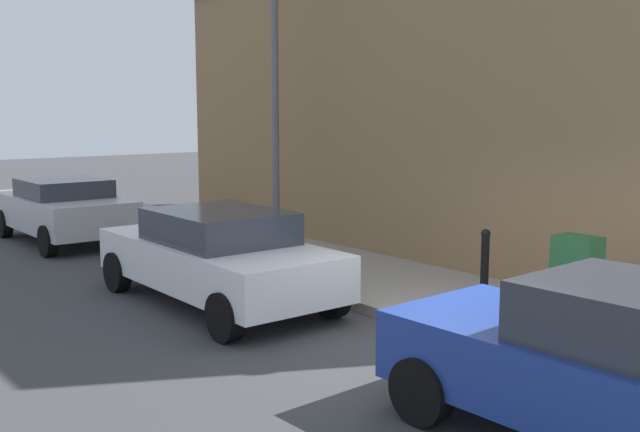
{
  "coord_description": "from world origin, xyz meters",
  "views": [
    {
      "loc": [
        -6.46,
        -5.53,
        2.88
      ],
      "look_at": [
        0.93,
        3.42,
        1.2
      ],
      "focal_mm": 40.88,
      "sensor_mm": 36.0,
      "label": 1
    }
  ],
  "objects_px": {
    "car_white": "(217,255)",
    "bollard_near_cabinet": "(485,262)",
    "lamppost": "(275,89)",
    "utility_cabinet": "(576,283)",
    "car_silver": "(64,209)"
  },
  "relations": [
    {
      "from": "car_silver",
      "to": "utility_cabinet",
      "type": "height_order",
      "value": "car_silver"
    },
    {
      "from": "car_white",
      "to": "bollard_near_cabinet",
      "type": "xyz_separation_m",
      "value": [
        2.85,
        -2.73,
        -0.04
      ]
    },
    {
      "from": "lamppost",
      "to": "bollard_near_cabinet",
      "type": "bearing_deg",
      "value": -90.34
    },
    {
      "from": "car_white",
      "to": "bollard_near_cabinet",
      "type": "height_order",
      "value": "car_white"
    },
    {
      "from": "lamppost",
      "to": "car_white",
      "type": "bearing_deg",
      "value": -139.55
    },
    {
      "from": "car_silver",
      "to": "car_white",
      "type": "bearing_deg",
      "value": 179.07
    },
    {
      "from": "bollard_near_cabinet",
      "to": "lamppost",
      "type": "relative_size",
      "value": 0.18
    },
    {
      "from": "car_silver",
      "to": "bollard_near_cabinet",
      "type": "relative_size",
      "value": 3.89
    },
    {
      "from": "utility_cabinet",
      "to": "bollard_near_cabinet",
      "type": "distance_m",
      "value": 1.53
    },
    {
      "from": "utility_cabinet",
      "to": "lamppost",
      "type": "height_order",
      "value": "lamppost"
    },
    {
      "from": "utility_cabinet",
      "to": "lamppost",
      "type": "distance_m",
      "value": 7.2
    },
    {
      "from": "car_silver",
      "to": "lamppost",
      "type": "height_order",
      "value": "lamppost"
    },
    {
      "from": "car_silver",
      "to": "lamppost",
      "type": "xyz_separation_m",
      "value": [
        2.72,
        -4.2,
        2.56
      ]
    },
    {
      "from": "car_white",
      "to": "utility_cabinet",
      "type": "xyz_separation_m",
      "value": [
        2.75,
        -4.25,
        -0.07
      ]
    },
    {
      "from": "utility_cabinet",
      "to": "bollard_near_cabinet",
      "type": "height_order",
      "value": "utility_cabinet"
    }
  ]
}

